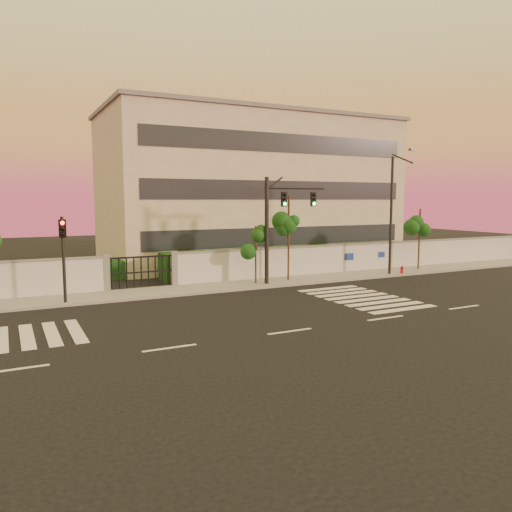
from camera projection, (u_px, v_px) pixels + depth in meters
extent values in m
plane|color=black|center=(290.00, 332.00, 20.12)|extent=(120.00, 120.00, 0.00)
cube|color=gray|center=(199.00, 288.00, 29.41)|extent=(60.00, 3.00, 0.15)
cube|color=silver|center=(375.00, 257.00, 37.16)|extent=(31.00, 0.30, 2.00)
cube|color=slate|center=(375.00, 243.00, 37.04)|extent=(31.00, 0.36, 0.12)
cube|color=slate|center=(106.00, 274.00, 28.38)|extent=(0.35, 0.35, 2.20)
cube|color=slate|center=(174.00, 269.00, 30.18)|extent=(0.35, 0.35, 2.20)
cube|color=#103713|center=(294.00, 259.00, 36.91)|extent=(20.00, 2.00, 1.80)
cube|color=#103713|center=(123.00, 269.00, 33.76)|extent=(6.00, 1.50, 1.20)
cube|color=#B5B099|center=(249.00, 191.00, 42.98)|extent=(24.00, 12.00, 12.00)
cube|color=#262D38|center=(284.00, 236.00, 38.04)|extent=(22.00, 0.08, 1.40)
cube|color=#262D38|center=(284.00, 190.00, 37.64)|extent=(22.00, 0.08, 1.40)
cube|color=#262D38|center=(285.00, 143.00, 37.25)|extent=(22.00, 0.08, 1.40)
cube|color=slate|center=(249.00, 119.00, 42.29)|extent=(24.40, 12.40, 0.30)
cube|color=silver|center=(1.00, 339.00, 18.98)|extent=(0.50, 4.00, 0.02)
cube|color=silver|center=(27.00, 336.00, 19.39)|extent=(0.50, 4.00, 0.02)
cube|color=silver|center=(52.00, 333.00, 19.79)|extent=(0.50, 4.00, 0.02)
cube|color=silver|center=(76.00, 331.00, 20.20)|extent=(0.50, 4.00, 0.02)
cube|color=silver|center=(403.00, 309.00, 24.15)|extent=(4.00, 0.50, 0.02)
cube|color=silver|center=(391.00, 306.00, 24.95)|extent=(4.00, 0.50, 0.02)
cube|color=silver|center=(378.00, 302.00, 25.75)|extent=(4.00, 0.50, 0.02)
cube|color=silver|center=(367.00, 299.00, 26.54)|extent=(4.00, 0.50, 0.02)
cube|color=silver|center=(357.00, 296.00, 27.34)|extent=(4.00, 0.50, 0.02)
cube|color=silver|center=(346.00, 294.00, 28.14)|extent=(4.00, 0.50, 0.02)
cube|color=silver|center=(337.00, 291.00, 28.94)|extent=(4.00, 0.50, 0.02)
cube|color=silver|center=(328.00, 289.00, 29.73)|extent=(4.00, 0.50, 0.02)
cube|color=silver|center=(15.00, 369.00, 15.62)|extent=(2.00, 0.15, 0.01)
cube|color=silver|center=(170.00, 348.00, 17.87)|extent=(2.00, 0.15, 0.01)
cube|color=silver|center=(290.00, 331.00, 20.12)|extent=(2.00, 0.15, 0.01)
cube|color=silver|center=(386.00, 318.00, 22.37)|extent=(2.00, 0.15, 0.01)
cube|color=silver|center=(464.00, 307.00, 24.61)|extent=(2.00, 0.15, 0.01)
cylinder|color=#382314|center=(256.00, 256.00, 30.64)|extent=(0.11, 0.11, 3.69)
sphere|color=#124015|center=(256.00, 238.00, 30.51)|extent=(1.04, 1.04, 1.04)
sphere|color=#124015|center=(259.00, 246.00, 30.89)|extent=(0.79, 0.79, 0.79)
sphere|color=#124015|center=(253.00, 244.00, 30.30)|extent=(0.76, 0.76, 0.76)
cylinder|color=#382314|center=(289.00, 239.00, 31.82)|extent=(0.13, 0.13, 5.54)
sphere|color=#124015|center=(289.00, 213.00, 31.64)|extent=(1.15, 1.15, 1.15)
sphere|color=#124015|center=(292.00, 226.00, 32.08)|extent=(0.88, 0.88, 0.88)
sphere|color=#124015|center=(286.00, 222.00, 31.42)|extent=(0.84, 0.84, 0.84)
cylinder|color=#382314|center=(419.00, 240.00, 36.92)|extent=(0.13, 0.13, 4.63)
sphere|color=#124015|center=(420.00, 221.00, 36.76)|extent=(1.15, 1.15, 1.15)
sphere|color=#124015|center=(421.00, 230.00, 37.19)|extent=(0.88, 0.88, 0.88)
sphere|color=#124015|center=(418.00, 228.00, 36.53)|extent=(0.83, 0.83, 0.83)
cylinder|color=black|center=(267.00, 232.00, 30.40)|extent=(0.26, 0.26, 6.65)
cylinder|color=black|center=(296.00, 188.00, 31.02)|extent=(4.08, 0.42, 0.17)
cube|color=black|center=(284.00, 199.00, 30.66)|extent=(0.38, 0.19, 0.97)
sphere|color=#0CF259|center=(285.00, 204.00, 30.60)|extent=(0.21, 0.21, 0.21)
cube|color=black|center=(313.00, 199.00, 31.63)|extent=(0.38, 0.19, 0.97)
sphere|color=#0CF259|center=(314.00, 204.00, 31.57)|extent=(0.21, 0.21, 0.21)
cylinder|color=black|center=(64.00, 261.00, 24.89)|extent=(0.16, 0.16, 4.47)
cube|color=black|center=(62.00, 229.00, 24.66)|extent=(0.35, 0.18, 0.89)
sphere|color=red|center=(62.00, 223.00, 24.53)|extent=(0.20, 0.20, 0.20)
cylinder|color=black|center=(391.00, 217.00, 34.32)|extent=(0.18, 0.18, 8.19)
cylinder|color=black|center=(402.00, 159.00, 33.06)|extent=(0.10, 1.96, 0.80)
cube|color=#3F3F44|center=(413.00, 150.00, 32.19)|extent=(0.51, 0.26, 0.15)
cylinder|color=red|center=(402.00, 272.00, 34.89)|extent=(0.20, 0.20, 0.46)
cylinder|color=red|center=(402.00, 268.00, 34.86)|extent=(0.26, 0.26, 0.09)
sphere|color=red|center=(402.00, 267.00, 34.85)|extent=(0.17, 0.17, 0.17)
cylinder|color=red|center=(402.00, 271.00, 34.88)|extent=(0.27, 0.16, 0.09)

